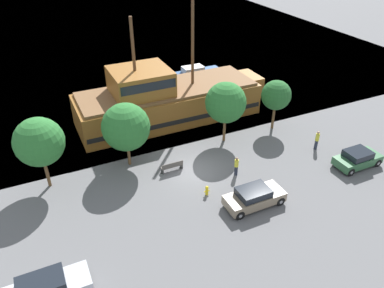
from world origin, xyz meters
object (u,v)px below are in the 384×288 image
object	(u,v)px
pirate_ship	(166,100)
parked_car_curb_front	(254,197)
moored_boat_dockside	(196,73)
pedestrian_walking_far	(317,140)
bench_promenade_east	(172,166)
pedestrian_walking_near	(236,166)
fire_hydrant	(207,190)
parked_car_curb_rear	(357,158)

from	to	relation	value
pirate_ship	parked_car_curb_front	distance (m)	14.77
moored_boat_dockside	pedestrian_walking_far	bearing A→B (deg)	-83.13
pedestrian_walking_far	bench_promenade_east	bearing A→B (deg)	169.42
bench_promenade_east	pedestrian_walking_near	bearing A→B (deg)	-30.81
pedestrian_walking_near	fire_hydrant	bearing A→B (deg)	-159.34
pirate_ship	pedestrian_walking_far	xyz separation A→B (m)	(9.65, -10.82, -1.14)
parked_car_curb_front	pedestrian_walking_near	size ratio (longest dim) A/B	2.65
moored_boat_dockside	pedestrian_walking_near	size ratio (longest dim) A/B	3.96
moored_boat_dockside	parked_car_curb_rear	size ratio (longest dim) A/B	1.65
moored_boat_dockside	parked_car_curb_front	world-z (taller)	moored_boat_dockside
parked_car_curb_front	pedestrian_walking_near	bearing A→B (deg)	78.62
pirate_ship	moored_boat_dockside	bearing A→B (deg)	49.15
parked_car_curb_rear	bench_promenade_east	xyz separation A→B (m)	(-13.83, 5.75, -0.28)
parked_car_curb_rear	bench_promenade_east	size ratio (longest dim) A/B	2.16
parked_car_curb_rear	pedestrian_walking_near	xyz separation A→B (m)	(-9.48, 3.15, 0.09)
pirate_ship	parked_car_curb_rear	world-z (taller)	pirate_ship
pirate_ship	fire_hydrant	bearing A→B (deg)	-98.15
pedestrian_walking_far	moored_boat_dockside	bearing A→B (deg)	96.87
fire_hydrant	pedestrian_walking_far	bearing A→B (deg)	7.26
moored_boat_dockside	bench_promenade_east	distance (m)	19.79
parked_car_curb_rear	bench_promenade_east	distance (m)	14.98
fire_hydrant	pedestrian_walking_near	distance (m)	3.43
moored_boat_dockside	fire_hydrant	xyz separation A→B (m)	(-9.08, -20.73, -0.14)
parked_car_curb_front	bench_promenade_east	distance (m)	7.21
pirate_ship	moored_boat_dockside	distance (m)	11.29
moored_boat_dockside	parked_car_curb_rear	bearing A→B (deg)	-81.00
fire_hydrant	pedestrian_walking_far	distance (m)	11.50
parked_car_curb_front	parked_car_curb_rear	xyz separation A→B (m)	(10.21, 0.48, -0.01)
bench_promenade_east	pirate_ship	bearing A→B (deg)	70.99
pirate_ship	pedestrian_walking_far	size ratio (longest dim) A/B	10.63
pedestrian_walking_near	parked_car_curb_rear	bearing A→B (deg)	-18.38
fire_hydrant	pedestrian_walking_far	xyz separation A→B (m)	(11.40, 1.45, 0.50)
fire_hydrant	bench_promenade_east	world-z (taller)	bench_promenade_east
moored_boat_dockside	fire_hydrant	world-z (taller)	moored_boat_dockside
parked_car_curb_rear	pedestrian_walking_near	world-z (taller)	pedestrian_walking_near
bench_promenade_east	moored_boat_dockside	bearing A→B (deg)	58.84
pirate_ship	parked_car_curb_front	size ratio (longest dim) A/B	4.44
fire_hydrant	bench_promenade_east	xyz separation A→B (m)	(-1.16, 3.80, 0.03)
fire_hydrant	pedestrian_walking_near	world-z (taller)	pedestrian_walking_near
bench_promenade_east	pedestrian_walking_far	size ratio (longest dim) A/B	1.00
pedestrian_walking_far	pedestrian_walking_near	bearing A→B (deg)	-178.26
parked_car_curb_rear	pedestrian_walking_near	distance (m)	9.99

